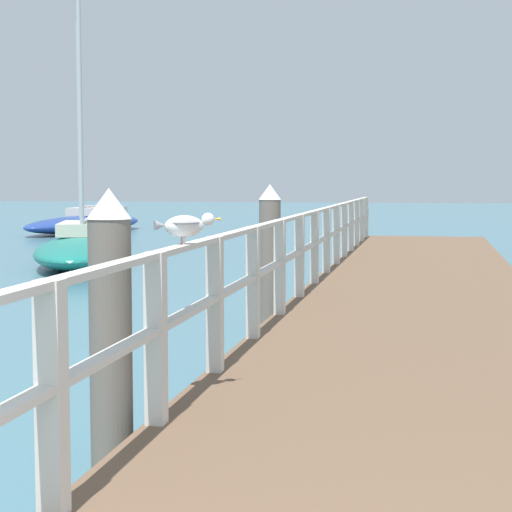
# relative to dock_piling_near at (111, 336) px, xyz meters

# --- Properties ---
(pier_deck) EXTENTS (3.18, 23.47, 0.48)m
(pier_deck) POSITION_rel_dock_piling_near_xyz_m (1.89, 7.58, -0.74)
(pier_deck) COLOR brown
(pier_deck) RESTS_ON ground_plane
(pier_railing) EXTENTS (0.12, 21.99, 1.08)m
(pier_railing) POSITION_rel_dock_piling_near_xyz_m (0.38, 7.58, 0.16)
(pier_railing) COLOR beige
(pier_railing) RESTS_ON pier_deck
(dock_piling_near) EXTENTS (0.29, 0.29, 1.95)m
(dock_piling_near) POSITION_rel_dock_piling_near_xyz_m (0.00, 0.00, 0.00)
(dock_piling_near) COLOR #6B6056
(dock_piling_near) RESTS_ON ground_plane
(dock_piling_far) EXTENTS (0.29, 0.29, 1.95)m
(dock_piling_far) POSITION_rel_dock_piling_near_xyz_m (0.00, 5.96, 0.00)
(dock_piling_far) COLOR #6B6056
(dock_piling_far) RESTS_ON ground_plane
(seagull_foreground) EXTENTS (0.42, 0.30, 0.21)m
(seagull_foreground) POSITION_rel_dock_piling_near_xyz_m (0.39, 0.44, 0.71)
(seagull_foreground) COLOR white
(seagull_foreground) RESTS_ON pier_railing
(boat_2) EXTENTS (3.39, 7.73, 7.90)m
(boat_2) POSITION_rel_dock_piling_near_xyz_m (-10.95, 27.17, -0.59)
(boat_2) COLOR navy
(boat_2) RESTS_ON ground_plane
(boat_3) EXTENTS (3.87, 6.60, 6.50)m
(boat_3) POSITION_rel_dock_piling_near_xyz_m (-5.93, 14.33, -0.58)
(boat_3) COLOR #197266
(boat_3) RESTS_ON ground_plane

